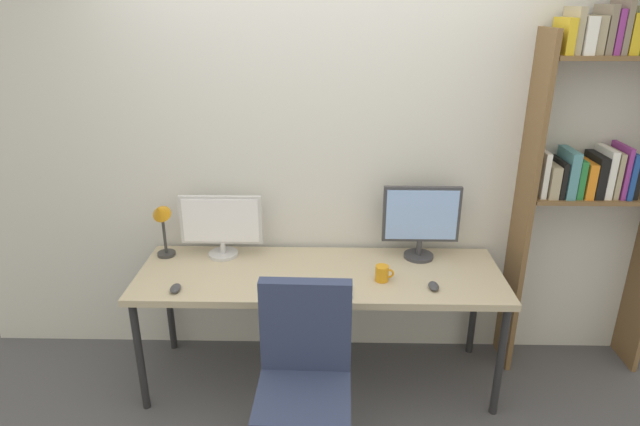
# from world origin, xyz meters

# --- Properties ---
(wall_back) EXTENTS (4.50, 0.10, 2.60)m
(wall_back) POSITION_xyz_m (0.00, 1.02, 1.30)
(wall_back) COLOR silver
(wall_back) RESTS_ON ground_plane
(desk) EXTENTS (2.10, 0.68, 0.74)m
(desk) POSITION_xyz_m (0.00, 0.60, 0.69)
(desk) COLOR tan
(desk) RESTS_ON ground_plane
(bookshelf) EXTENTS (0.83, 0.28, 2.24)m
(bookshelf) POSITION_xyz_m (1.56, 0.83, 1.40)
(bookshelf) COLOR brown
(bookshelf) RESTS_ON ground_plane
(office_chair) EXTENTS (0.52, 0.52, 0.99)m
(office_chair) POSITION_xyz_m (-0.06, -0.09, 0.40)
(office_chair) COLOR #2D2D33
(office_chair) RESTS_ON ground_plane
(monitor_left) EXTENTS (0.50, 0.18, 0.39)m
(monitor_left) POSITION_xyz_m (-0.60, 0.81, 0.95)
(monitor_left) COLOR silver
(monitor_left) RESTS_ON desk
(monitor_right) EXTENTS (0.46, 0.18, 0.46)m
(monitor_right) POSITION_xyz_m (0.60, 0.81, 0.99)
(monitor_right) COLOR #38383D
(monitor_right) RESTS_ON desk
(desk_lamp) EXTENTS (0.11, 0.16, 0.38)m
(desk_lamp) POSITION_xyz_m (-0.95, 0.78, 0.99)
(desk_lamp) COLOR #333333
(desk_lamp) RESTS_ON desk
(keyboard_main) EXTENTS (0.36, 0.13, 0.02)m
(keyboard_main) POSITION_xyz_m (0.00, 0.37, 0.75)
(keyboard_main) COLOR silver
(keyboard_main) RESTS_ON desk
(mouse_left_side) EXTENTS (0.06, 0.10, 0.03)m
(mouse_left_side) POSITION_xyz_m (-0.78, 0.37, 0.76)
(mouse_left_side) COLOR #38383D
(mouse_left_side) RESTS_ON desk
(mouse_right_side) EXTENTS (0.06, 0.10, 0.03)m
(mouse_right_side) POSITION_xyz_m (0.62, 0.42, 0.76)
(mouse_right_side) COLOR #38383D
(mouse_right_side) RESTS_ON desk
(coffee_mug) EXTENTS (0.11, 0.08, 0.09)m
(coffee_mug) POSITION_xyz_m (0.35, 0.51, 0.79)
(coffee_mug) COLOR orange
(coffee_mug) RESTS_ON desk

